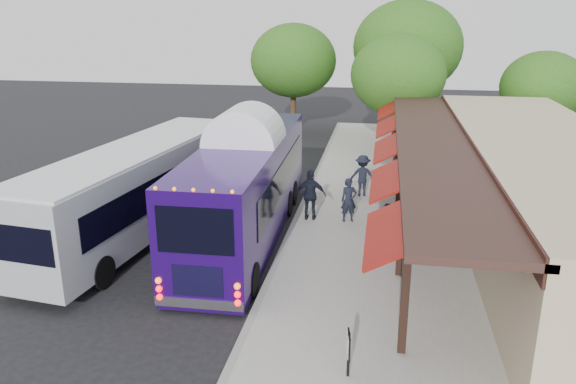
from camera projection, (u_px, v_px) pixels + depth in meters
The scene contains 15 objects.
ground at pixel (272, 272), 17.17m from camera, with size 90.00×90.00×0.00m, color black.
sidewalk at pixel (431, 232), 20.10m from camera, with size 10.00×40.00×0.15m, color #9E9B93.
curb at pixel (295, 223), 20.89m from camera, with size 0.20×40.00×0.16m, color gray.
station_shelter at pixel (537, 189), 19.02m from camera, with size 8.15×20.00×3.60m.
coach_bus at pixel (246, 183), 19.35m from camera, with size 2.64×11.54×3.67m.
city_bus at pixel (138, 186), 19.70m from camera, with size 3.93×11.94×3.15m.
ped_a at pixel (349, 200), 20.69m from camera, with size 0.60×0.39×1.63m, color black.
ped_b at pixel (387, 227), 18.17m from camera, with size 0.78×0.61×1.60m, color black.
ped_c at pixel (311, 195), 20.82m from camera, with size 1.13×0.47×1.92m, color black.
ped_d at pixel (362, 176), 23.60m from camera, with size 1.13×0.65×1.76m, color black.
sign_board at pixel (349, 347), 11.79m from camera, with size 0.11×0.47×1.04m.
tree_left at pixel (398, 75), 30.16m from camera, with size 5.12×5.12×6.56m.
tree_mid at pixel (408, 47), 33.74m from camera, with size 6.55×6.55×8.38m.
tree_right at pixel (543, 87), 29.69m from camera, with size 4.45×4.45×5.69m.
tree_far at pixel (293, 61), 35.63m from camera, with size 5.45×5.45×6.98m.
Camera 1 is at (3.10, -15.30, 7.56)m, focal length 35.00 mm.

